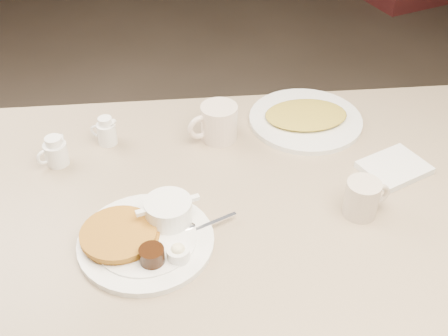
{
  "coord_description": "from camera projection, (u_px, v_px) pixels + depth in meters",
  "views": [
    {
      "loc": [
        -0.1,
        -1.01,
        1.65
      ],
      "look_at": [
        0.0,
        0.02,
        0.82
      ],
      "focal_mm": 45.07,
      "sensor_mm": 36.0,
      "label": 1
    }
  ],
  "objects": [
    {
      "name": "diner_table",
      "position": [
        225.0,
        244.0,
        1.46
      ],
      "size": [
        1.5,
        0.9,
        0.75
      ],
      "color": "tan",
      "rests_on": "ground"
    },
    {
      "name": "main_plate",
      "position": [
        147.0,
        233.0,
        1.23
      ],
      "size": [
        0.39,
        0.37,
        0.07
      ],
      "color": "white",
      "rests_on": "diner_table"
    },
    {
      "name": "coffee_mug_near",
      "position": [
        363.0,
        198.0,
        1.28
      ],
      "size": [
        0.12,
        0.09,
        0.09
      ],
      "color": "beige",
      "rests_on": "diner_table"
    },
    {
      "name": "napkin",
      "position": [
        394.0,
        168.0,
        1.43
      ],
      "size": [
        0.2,
        0.18,
        0.02
      ],
      "color": "white",
      "rests_on": "diner_table"
    },
    {
      "name": "coffee_mug_far",
      "position": [
        218.0,
        123.0,
        1.51
      ],
      "size": [
        0.15,
        0.13,
        0.1
      ],
      "color": "beige",
      "rests_on": "diner_table"
    },
    {
      "name": "creamer_left",
      "position": [
        55.0,
        152.0,
        1.43
      ],
      "size": [
        0.08,
        0.07,
        0.08
      ],
      "color": "white",
      "rests_on": "diner_table"
    },
    {
      "name": "creamer_right",
      "position": [
        106.0,
        132.0,
        1.5
      ],
      "size": [
        0.08,
        0.06,
        0.08
      ],
      "color": "white",
      "rests_on": "diner_table"
    },
    {
      "name": "hash_plate",
      "position": [
        306.0,
        118.0,
        1.59
      ],
      "size": [
        0.33,
        0.33,
        0.04
      ],
      "color": "white",
      "rests_on": "diner_table"
    }
  ]
}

